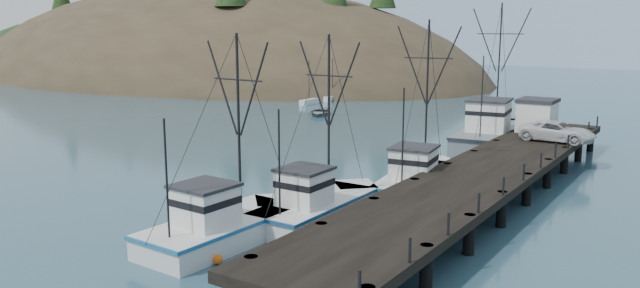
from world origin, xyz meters
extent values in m
plane|color=#2B4D60|center=(0.00, 0.00, 0.00)|extent=(400.00, 400.00, 0.00)
cube|color=black|center=(14.00, 16.00, 1.75)|extent=(6.00, 44.00, 0.50)
cylinder|color=black|center=(11.40, -4.00, 1.00)|extent=(0.56, 0.56, 2.00)
cylinder|color=black|center=(11.40, 1.00, 1.00)|extent=(0.56, 0.56, 2.00)
cylinder|color=black|center=(16.60, 1.00, 1.00)|extent=(0.56, 0.56, 2.00)
cylinder|color=black|center=(11.40, 6.00, 1.00)|extent=(0.56, 0.56, 2.00)
cylinder|color=black|center=(16.60, 6.00, 1.00)|extent=(0.56, 0.56, 2.00)
cylinder|color=black|center=(11.40, 11.00, 1.00)|extent=(0.56, 0.56, 2.00)
cylinder|color=black|center=(16.60, 11.00, 1.00)|extent=(0.56, 0.56, 2.00)
cylinder|color=black|center=(11.40, 16.00, 1.00)|extent=(0.56, 0.56, 2.00)
cylinder|color=black|center=(16.60, 16.00, 1.00)|extent=(0.56, 0.56, 2.00)
cylinder|color=black|center=(11.40, 21.00, 1.00)|extent=(0.56, 0.56, 2.00)
cylinder|color=black|center=(16.60, 21.00, 1.00)|extent=(0.56, 0.56, 2.00)
cylinder|color=black|center=(11.40, 26.00, 1.00)|extent=(0.56, 0.56, 2.00)
cylinder|color=black|center=(16.60, 26.00, 1.00)|extent=(0.56, 0.56, 2.00)
cylinder|color=black|center=(11.40, 31.00, 1.00)|extent=(0.56, 0.56, 2.00)
cylinder|color=black|center=(16.60, 31.00, 1.00)|extent=(0.56, 0.56, 2.00)
cylinder|color=black|center=(11.40, 36.00, 1.00)|extent=(0.56, 0.56, 2.00)
cylinder|color=black|center=(16.60, 36.00, 1.00)|extent=(0.56, 0.56, 2.00)
ellipsoid|color=#382D1E|center=(-70.00, 78.00, -6.00)|extent=(132.00, 78.00, 51.00)
ellipsoid|color=black|center=(-75.00, 82.00, -2.00)|extent=(109.20, 62.40, 41.60)
ellipsoid|color=black|center=(-110.00, 70.00, -4.00)|extent=(57.60, 39.60, 32.40)
cube|color=beige|center=(-38.00, 56.00, 1.40)|extent=(4.00, 5.00, 2.80)
cube|color=beige|center=(-44.00, 60.00, 1.40)|extent=(4.00, 5.00, 2.80)
cube|color=beige|center=(-34.00, 62.00, 1.40)|extent=(4.00, 5.00, 2.80)
cube|color=silver|center=(-40.00, 185.00, 0.00)|extent=(180.00, 25.00, 18.00)
cube|color=silver|center=(-22.06, 54.87, 0.30)|extent=(1.00, 3.50, 0.90)
cylinder|color=black|center=(-22.06, 54.87, 3.20)|extent=(0.08, 0.08, 6.00)
cube|color=silver|center=(-27.53, 56.90, 0.30)|extent=(1.00, 3.50, 0.90)
cylinder|color=black|center=(-27.53, 56.90, 3.20)|extent=(0.08, 0.08, 6.00)
cube|color=silver|center=(-22.48, 49.45, 0.30)|extent=(1.00, 3.50, 0.90)
cylinder|color=black|center=(-22.48, 49.45, 3.20)|extent=(0.08, 0.08, 6.00)
cube|color=silver|center=(-22.51, 62.07, 0.30)|extent=(1.00, 3.50, 0.90)
cylinder|color=black|center=(-22.51, 62.07, 3.20)|extent=(0.08, 0.08, 6.00)
cube|color=silver|center=(-37.11, 58.73, 0.30)|extent=(1.00, 3.50, 0.90)
cylinder|color=black|center=(-37.11, 58.73, 3.20)|extent=(0.08, 0.08, 6.00)
cube|color=silver|center=(-23.33, 64.88, 0.30)|extent=(1.00, 3.50, 0.90)
cylinder|color=black|center=(-23.33, 64.88, 3.20)|extent=(0.08, 0.08, 6.00)
cube|color=silver|center=(-37.20, 54.85, 0.30)|extent=(1.00, 3.50, 0.90)
cylinder|color=black|center=(-37.20, 54.85, 3.20)|extent=(0.08, 0.08, 6.00)
cube|color=silver|center=(7.57, 6.26, 0.45)|extent=(3.39, 8.64, 1.60)
cube|color=silver|center=(7.58, 10.58, 0.45)|extent=(3.37, 3.37, 1.60)
cube|color=navy|center=(7.57, 6.26, 1.15)|extent=(3.46, 8.86, 0.18)
cube|color=silver|center=(7.57, 5.16, 2.20)|extent=(2.36, 2.44, 1.90)
cube|color=#26262B|center=(7.57, 5.16, 3.23)|extent=(2.57, 2.66, 0.16)
cylinder|color=black|center=(7.57, 7.59, 5.82)|extent=(0.14, 0.14, 9.14)
cylinder|color=black|center=(7.56, 2.95, 3.99)|extent=(0.10, 0.10, 5.48)
cube|color=silver|center=(5.58, 0.73, 0.45)|extent=(3.98, 9.05, 1.60)
cube|color=silver|center=(5.78, 5.18, 0.45)|extent=(3.59, 3.59, 1.60)
cube|color=#1E5D8C|center=(5.58, 0.73, 1.15)|extent=(4.06, 9.28, 0.18)
cube|color=silver|center=(5.53, -0.41, 2.20)|extent=(2.62, 2.62, 1.90)
cube|color=#26262B|center=(5.53, -0.41, 3.23)|extent=(2.84, 2.86, 0.16)
cylinder|color=black|center=(5.64, 2.10, 5.87)|extent=(0.14, 0.14, 9.24)
cylinder|color=black|center=(5.43, -2.69, 4.02)|extent=(0.10, 0.10, 5.54)
cube|color=silver|center=(9.76, 15.18, 0.45)|extent=(4.91, 9.78, 1.60)
cube|color=silver|center=(9.09, 19.81, 0.45)|extent=(3.57, 3.57, 1.60)
cube|color=#175A5C|center=(9.76, 15.18, 1.15)|extent=(5.01, 10.03, 0.18)
cube|color=silver|center=(9.93, 13.99, 2.20)|extent=(2.87, 2.97, 1.90)
cube|color=#26262B|center=(9.93, 13.99, 3.23)|extent=(3.12, 3.24, 0.16)
cylinder|color=black|center=(9.55, 16.60, 6.25)|extent=(0.14, 0.14, 10.00)
cylinder|color=black|center=(10.27, 11.61, 4.25)|extent=(0.10, 0.10, 6.00)
cube|color=slate|center=(8.83, 32.72, 0.75)|extent=(6.36, 13.78, 2.20)
cube|color=slate|center=(7.93, 39.30, 0.75)|extent=(4.57, 4.57, 2.20)
cube|color=black|center=(8.83, 32.72, 1.75)|extent=(6.50, 14.13, 0.18)
cube|color=silver|center=(9.06, 31.04, 3.15)|extent=(3.70, 4.15, 2.60)
cube|color=#26262B|center=(9.06, 31.04, 4.53)|extent=(4.02, 4.52, 0.16)
cylinder|color=black|center=(8.55, 34.75, 7.36)|extent=(0.14, 0.14, 11.01)
cylinder|color=black|center=(9.52, 27.67, 5.15)|extent=(0.10, 0.10, 6.61)
cube|color=silver|center=(12.91, 31.93, 3.25)|extent=(2.80, 3.00, 2.50)
cube|color=#26262B|center=(12.91, 31.93, 4.65)|extent=(3.00, 3.20, 0.30)
imported|color=silver|center=(15.50, 28.04, 2.78)|extent=(5.76, 2.86, 1.57)
imported|color=#585F62|center=(-15.51, 41.59, 0.00)|extent=(5.31, 5.97, 1.02)
camera|label=1|loc=(26.35, -21.75, 10.86)|focal=35.00mm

